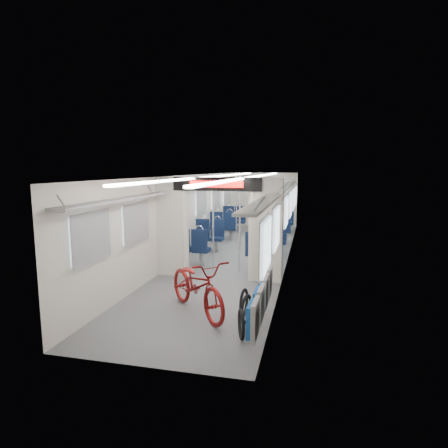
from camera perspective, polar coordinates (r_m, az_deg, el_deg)
name	(u,v)px	position (r m, az deg, el deg)	size (l,w,h in m)	color
carriage	(234,205)	(10.07, 1.46, 2.84)	(12.00, 12.02, 2.31)	#515456
bicycle	(197,285)	(6.55, -4.12, -9.29)	(0.66, 1.90, 1.00)	maroon
flip_bench	(262,298)	(5.74, 5.75, -11.09)	(0.12, 2.09, 0.50)	gray
bike_hoop_a	(241,326)	(5.69, 2.64, -15.28)	(0.46, 0.46, 0.05)	black
bike_hoop_b	(246,310)	(6.24, 3.43, -12.98)	(0.48, 0.48, 0.05)	black
bike_hoop_c	(244,303)	(6.55, 3.05, -11.96)	(0.47, 0.47, 0.05)	black
seat_bay_near_left	(201,239)	(10.50, -3.49, -2.30)	(0.89, 1.97, 1.07)	#0B1732
seat_bay_near_right	(268,243)	(10.08, 6.67, -2.83)	(0.88, 1.94, 1.06)	#0B1732
seat_bay_far_left	(229,221)	(13.99, 0.78, 0.51)	(0.91, 2.08, 1.10)	#0B1732
seat_bay_far_right	(279,222)	(13.65, 8.41, 0.26)	(0.93, 2.16, 1.13)	#0B1732
stanchion_near_left	(213,224)	(9.17, -1.65, 0.06)	(0.04, 0.04, 2.30)	silver
stanchion_near_right	(240,225)	(8.89, 2.41, -0.20)	(0.04, 0.04, 2.30)	silver
stanchion_far_left	(237,210)	(12.19, 1.92, 2.18)	(0.04, 0.04, 2.30)	silver
stanchion_far_right	(260,209)	(12.35, 5.53, 2.23)	(0.04, 0.04, 2.30)	silver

